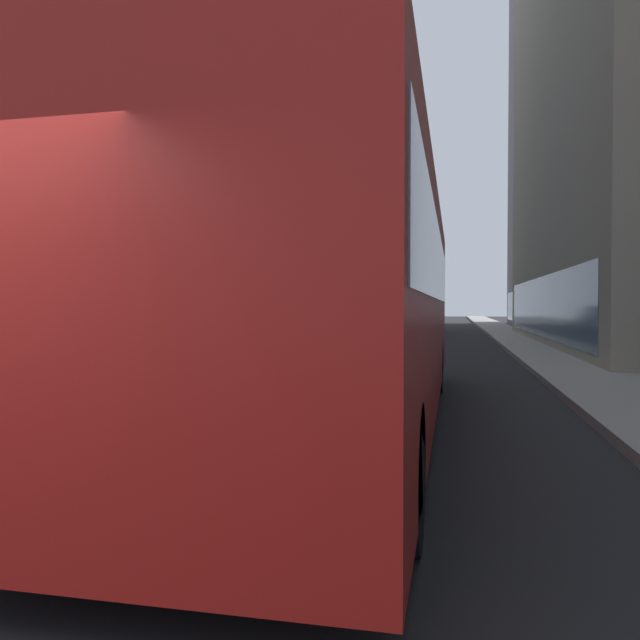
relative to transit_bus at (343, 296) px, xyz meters
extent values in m
plane|color=#232326|center=(-1.20, 28.64, -1.78)|extent=(120.00, 120.00, 0.00)
cube|color=#ADA89E|center=(-6.90, 28.64, -1.70)|extent=(2.40, 110.00, 0.15)
cube|color=#9E9991|center=(4.50, 28.64, -1.70)|extent=(2.40, 110.00, 0.15)
cube|color=slate|center=(-13.10, 18.19, 7.30)|extent=(8.67, 16.67, 18.16)
cube|color=slate|center=(-8.79, 18.19, -0.18)|extent=(0.08, 15.01, 2.40)
cube|color=#A0937F|center=(-13.10, 37.39, 16.31)|extent=(8.36, 18.44, 36.17)
cube|color=slate|center=(-8.94, 37.39, -0.18)|extent=(0.08, 16.60, 2.40)
cube|color=slate|center=(4.93, 18.43, -0.18)|extent=(0.08, 21.25, 2.40)
cube|color=slate|center=(10.70, 41.17, 18.47)|extent=(8.76, 20.71, 40.49)
cube|color=slate|center=(6.34, 41.17, -0.18)|extent=(0.08, 18.64, 2.40)
cube|color=red|center=(0.00, -0.01, -0.10)|extent=(2.55, 11.50, 2.75)
cube|color=slate|center=(0.00, -0.01, 0.39)|extent=(2.57, 11.04, 0.90)
cube|color=black|center=(0.00, 5.69, -1.23)|extent=(2.55, 0.16, 0.44)
cylinder|color=black|center=(-1.12, 3.54, -1.28)|extent=(0.30, 1.00, 1.00)
cylinder|color=black|center=(1.13, 3.54, -1.28)|extent=(0.30, 1.00, 1.00)
cylinder|color=black|center=(-1.12, -4.16, -1.28)|extent=(0.30, 1.00, 1.00)
cylinder|color=black|center=(1.13, -4.16, -1.28)|extent=(0.30, 1.00, 1.00)
cube|color=silver|center=(-1.45, 5.14, 0.72)|extent=(0.08, 0.24, 0.40)
cube|color=silver|center=(-4.00, 20.60, -1.08)|extent=(1.89, 4.61, 0.75)
cube|color=slate|center=(-4.00, 20.37, -0.43)|extent=(1.74, 2.08, 0.55)
cylinder|color=black|center=(-4.84, 22.49, -1.46)|extent=(0.22, 0.64, 0.64)
cylinder|color=black|center=(-3.16, 22.49, -1.46)|extent=(0.22, 0.64, 0.64)
cylinder|color=black|center=(-4.84, 18.71, -1.46)|extent=(0.22, 0.64, 0.64)
cylinder|color=black|center=(-3.16, 18.71, -1.46)|extent=(0.22, 0.64, 0.64)
cube|color=#B7BABF|center=(0.00, 30.04, -1.08)|extent=(1.70, 4.37, 0.75)
cube|color=slate|center=(0.00, 29.83, -0.43)|extent=(1.57, 1.97, 0.55)
cylinder|color=black|center=(-0.74, 31.81, -1.46)|extent=(0.22, 0.64, 0.64)
cylinder|color=black|center=(0.74, 31.81, -1.46)|extent=(0.22, 0.64, 0.64)
cylinder|color=black|center=(-0.74, 28.27, -1.46)|extent=(0.22, 0.64, 0.64)
cylinder|color=black|center=(0.74, 28.27, -1.46)|extent=(0.22, 0.64, 0.64)
cube|color=black|center=(-4.00, 38.77, -1.08)|extent=(1.86, 4.12, 0.75)
cube|color=slate|center=(-4.00, 38.57, -0.43)|extent=(1.71, 1.85, 0.55)
cylinder|color=black|center=(-4.82, 40.42, -1.46)|extent=(0.22, 0.64, 0.64)
cylinder|color=black|center=(-3.18, 40.42, -1.46)|extent=(0.22, 0.64, 0.64)
cylinder|color=black|center=(-4.82, 37.13, -1.46)|extent=(0.22, 0.64, 0.64)
cylinder|color=black|center=(-3.18, 37.13, -1.46)|extent=(0.22, 0.64, 0.64)
cube|color=yellow|center=(-4.00, 0.49, -1.08)|extent=(1.72, 4.21, 0.75)
cube|color=slate|center=(-4.00, 0.28, -0.43)|extent=(1.58, 1.89, 0.55)
cylinder|color=black|center=(-4.75, 2.17, -1.46)|extent=(0.22, 0.64, 0.64)
cylinder|color=black|center=(-3.25, 2.17, -1.46)|extent=(0.22, 0.64, 0.64)
cylinder|color=black|center=(-3.25, -1.20, -1.46)|extent=(0.22, 0.64, 0.64)
cube|color=silver|center=(-2.40, 31.06, -0.28)|extent=(2.30, 2.00, 2.10)
cube|color=silver|center=(-2.40, 27.31, -0.03)|extent=(2.30, 5.50, 2.60)
cylinder|color=black|center=(-3.41, 31.06, -1.33)|extent=(0.28, 0.90, 0.90)
cylinder|color=black|center=(-1.39, 31.06, -1.33)|extent=(0.28, 0.90, 0.90)
cylinder|color=black|center=(-3.41, 25.56, -1.33)|extent=(0.28, 0.90, 0.90)
cylinder|color=black|center=(-1.39, 25.56, -1.33)|extent=(0.28, 0.90, 0.90)
cylinder|color=#1E1E2D|center=(-6.67, 1.83, -1.20)|extent=(0.28, 0.28, 0.85)
cylinder|color=#26262D|center=(-6.67, 1.83, -0.47)|extent=(0.34, 0.34, 0.62)
sphere|color=tan|center=(-6.67, 1.83, -0.05)|extent=(0.22, 0.22, 0.22)
camera|label=1|loc=(1.47, -8.25, -0.14)|focal=34.62mm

